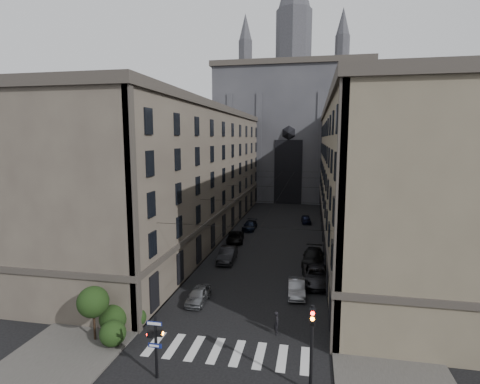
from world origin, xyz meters
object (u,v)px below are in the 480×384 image
Objects in this scene: car_left_midfar at (235,237)px; pedestrian_signal_left at (156,342)px; car_right_near at (296,288)px; car_right_midnear at (316,275)px; gothic_tower at (292,124)px; car_left_near at (198,295)px; car_right_midfar at (313,257)px; traffic_light_right at (312,339)px; car_left_midnear at (227,255)px; car_left_far at (250,226)px; pedestrian at (277,323)px; car_right_far at (306,219)px.

pedestrian_signal_left is at bearing -94.97° from car_left_midfar.
car_right_midnear is at bearing 56.88° from car_right_near.
car_right_near is at bearing -85.98° from gothic_tower.
car_left_near is 0.71× the size of car_right_midfar.
traffic_light_right is 1.04× the size of car_left_midnear.
pedestrian_signal_left is at bearing -91.02° from car_left_midnear.
car_right_midfar is at bearing 77.34° from car_right_near.
car_left_midnear is 8.43m from car_left_midfar.
car_left_midnear is 15.64m from car_left_far.
car_left_midfar is (-1.50, 30.24, -1.65)m from pedestrian_signal_left.
car_right_midnear is at bearing 32.40° from car_left_near.
car_left_far is 31.83m from pedestrian.
car_right_far is (-1.58, 27.03, -0.18)m from car_right_midnear.
traffic_light_right is at bearing -78.22° from car_left_midfar.
car_left_far is (-9.80, 37.07, -2.61)m from traffic_light_right.
car_left_midfar is at bearing 127.22° from car_right_midnear.
car_left_far is (0.00, 15.64, -0.15)m from car_left_midnear.
pedestrian_signal_left is 21.91m from car_left_midnear.
pedestrian reaches higher than car_left_midfar.
car_left_midfar is at bearing 115.38° from car_right_near.
traffic_light_right is 23.69m from car_left_midnear.
gothic_tower is 15.35× the size of car_right_far.
gothic_tower reaches higher than car_left_far.
pedestrian_signal_left reaches higher than car_left_near.
pedestrian is at bearing -76.02° from car_left_far.
pedestrian_signal_left is at bearing -121.84° from car_right_midnear.
car_right_midnear is at bearing -92.20° from car_right_far.
car_right_far is (0.23, 30.26, -0.06)m from car_right_near.
gothic_tower is at bearing 100.05° from car_right_midfar.
traffic_light_right is at bearing -74.44° from car_left_far.
traffic_light_right is at bearing -93.97° from car_right_midnear.
car_right_far is (-1.21, 21.00, -0.16)m from car_right_midfar.
car_right_near is at bearing 95.99° from traffic_light_right.
car_right_midfar is at bearing 3.99° from car_left_midnear.
traffic_light_right is 43.69m from car_right_far.
car_left_midnear is 16.99m from pedestrian.
car_left_near is (-0.69, 10.53, -1.65)m from pedestrian_signal_left.
car_left_near is 0.66× the size of car_right_midnear.
car_right_midnear reaches higher than car_left_midfar.
pedestrian_signal_left is 0.85× the size of car_left_far.
car_left_midnear is 9.91m from car_right_midfar.
car_right_midnear is at bearing -58.05° from car_left_midfar.
traffic_light_right is at bearing -86.43° from car_right_midfar.
pedestrian is at bearing -78.97° from car_left_midfar.
traffic_light_right is 1.32× the size of car_left_near.
car_right_midnear is 6.05m from car_right_midfar.
pedestrian_signal_left is 44.76m from car_right_far.
traffic_light_right is at bearing -45.77° from car_left_near.
car_left_far is at bearing 105.66° from car_right_near.
gothic_tower is 75.15m from pedestrian_signal_left.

